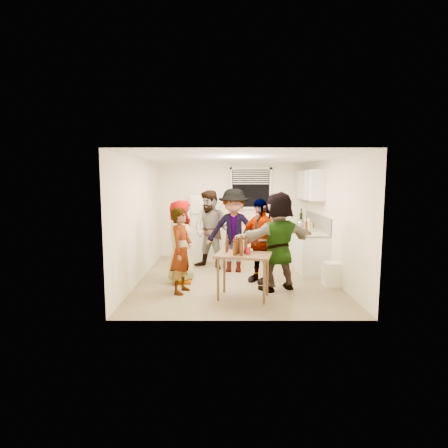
{
  "coord_description": "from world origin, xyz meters",
  "views": [
    {
      "loc": [
        -0.26,
        -7.18,
        2.04
      ],
      "look_at": [
        -0.26,
        0.08,
        1.15
      ],
      "focal_mm": 28.0,
      "sensor_mm": 36.0,
      "label": 1
    }
  ],
  "objects_px": {
    "blue_cup": "(302,234)",
    "guest_back_left": "(211,268)",
    "red_cup": "(248,254)",
    "beer_bottle_table": "(239,254)",
    "serving_table": "(243,298)",
    "refrigerator": "(206,227)",
    "wine_bottle": "(301,225)",
    "guest_back_right": "(234,271)",
    "guest_stripe": "(182,292)",
    "guest_orange": "(277,289)",
    "trash_bin": "(332,273)",
    "guest_black": "(259,282)",
    "guest_grey": "(181,282)",
    "kettle": "(300,227)",
    "beer_bottle_counter": "(306,232)"
  },
  "relations": [
    {
      "from": "refrigerator",
      "to": "guest_black",
      "type": "bearing_deg",
      "value": -60.28
    },
    {
      "from": "trash_bin",
      "to": "guest_black",
      "type": "distance_m",
      "value": 1.45
    },
    {
      "from": "red_cup",
      "to": "guest_stripe",
      "type": "height_order",
      "value": "red_cup"
    },
    {
      "from": "red_cup",
      "to": "guest_back_left",
      "type": "bearing_deg",
      "value": 108.65
    },
    {
      "from": "refrigerator",
      "to": "serving_table",
      "type": "height_order",
      "value": "refrigerator"
    },
    {
      "from": "red_cup",
      "to": "guest_back_left",
      "type": "distance_m",
      "value": 2.37
    },
    {
      "from": "wine_bottle",
      "to": "guest_back_right",
      "type": "bearing_deg",
      "value": -143.91
    },
    {
      "from": "wine_bottle",
      "to": "guest_back_right",
      "type": "distance_m",
      "value": 2.4
    },
    {
      "from": "beer_bottle_table",
      "to": "guest_grey",
      "type": "bearing_deg",
      "value": 139.95
    },
    {
      "from": "wine_bottle",
      "to": "trash_bin",
      "type": "xyz_separation_m",
      "value": [
        0.1,
        -2.41,
        -0.65
      ]
    },
    {
      "from": "beer_bottle_table",
      "to": "guest_back_left",
      "type": "bearing_deg",
      "value": 105.37
    },
    {
      "from": "beer_bottle_counter",
      "to": "guest_back_left",
      "type": "xyz_separation_m",
      "value": [
        -2.17,
        0.19,
        -0.9
      ]
    },
    {
      "from": "kettle",
      "to": "serving_table",
      "type": "height_order",
      "value": "kettle"
    },
    {
      "from": "serving_table",
      "to": "guest_stripe",
      "type": "height_order",
      "value": "serving_table"
    },
    {
      "from": "wine_bottle",
      "to": "red_cup",
      "type": "bearing_deg",
      "value": -116.88
    },
    {
      "from": "refrigerator",
      "to": "blue_cup",
      "type": "xyz_separation_m",
      "value": [
        2.19,
        -1.5,
        0.05
      ]
    },
    {
      "from": "kettle",
      "to": "beer_bottle_counter",
      "type": "bearing_deg",
      "value": -87.61
    },
    {
      "from": "refrigerator",
      "to": "trash_bin",
      "type": "bearing_deg",
      "value": -42.58
    },
    {
      "from": "kettle",
      "to": "red_cup",
      "type": "distance_m",
      "value": 3.14
    },
    {
      "from": "red_cup",
      "to": "guest_back_left",
      "type": "xyz_separation_m",
      "value": [
        -0.71,
        2.12,
        -0.79
      ]
    },
    {
      "from": "red_cup",
      "to": "guest_grey",
      "type": "bearing_deg",
      "value": 141.91
    },
    {
      "from": "serving_table",
      "to": "beer_bottle_table",
      "type": "relative_size",
      "value": 4.45
    },
    {
      "from": "beer_bottle_table",
      "to": "serving_table",
      "type": "bearing_deg",
      "value": -20.21
    },
    {
      "from": "kettle",
      "to": "guest_back_right",
      "type": "distance_m",
      "value": 2.12
    },
    {
      "from": "blue_cup",
      "to": "guest_back_left",
      "type": "height_order",
      "value": "blue_cup"
    },
    {
      "from": "guest_stripe",
      "to": "guest_orange",
      "type": "height_order",
      "value": "guest_orange"
    },
    {
      "from": "guest_back_left",
      "to": "guest_black",
      "type": "xyz_separation_m",
      "value": [
        1.02,
        -1.08,
        0.0
      ]
    },
    {
      "from": "serving_table",
      "to": "guest_black",
      "type": "bearing_deg",
      "value": 69.19
    },
    {
      "from": "wine_bottle",
      "to": "beer_bottle_counter",
      "type": "xyz_separation_m",
      "value": [
        -0.15,
        -1.24,
        0.0
      ]
    },
    {
      "from": "kettle",
      "to": "guest_back_right",
      "type": "relative_size",
      "value": 0.14
    },
    {
      "from": "guest_back_right",
      "to": "red_cup",
      "type": "bearing_deg",
      "value": -77.93
    },
    {
      "from": "trash_bin",
      "to": "red_cup",
      "type": "bearing_deg",
      "value": -156.19
    },
    {
      "from": "kettle",
      "to": "red_cup",
      "type": "height_order",
      "value": "kettle"
    },
    {
      "from": "kettle",
      "to": "guest_back_right",
      "type": "bearing_deg",
      "value": -146.1
    },
    {
      "from": "wine_bottle",
      "to": "guest_stripe",
      "type": "distance_m",
      "value": 4.08
    },
    {
      "from": "trash_bin",
      "to": "guest_orange",
      "type": "xyz_separation_m",
      "value": [
        -1.1,
        -0.23,
        -0.25
      ]
    },
    {
      "from": "beer_bottle_counter",
      "to": "refrigerator",
      "type": "bearing_deg",
      "value": 152.55
    },
    {
      "from": "guest_black",
      "to": "guest_orange",
      "type": "bearing_deg",
      "value": -17.62
    },
    {
      "from": "kettle",
      "to": "blue_cup",
      "type": "xyz_separation_m",
      "value": [
        -0.21,
        -1.11,
        0.0
      ]
    },
    {
      "from": "beer_bottle_counter",
      "to": "beer_bottle_table",
      "type": "height_order",
      "value": "beer_bottle_counter"
    },
    {
      "from": "wine_bottle",
      "to": "red_cup",
      "type": "height_order",
      "value": "wine_bottle"
    },
    {
      "from": "guest_back_left",
      "to": "serving_table",
      "type": "bearing_deg",
      "value": -45.3
    },
    {
      "from": "blue_cup",
      "to": "refrigerator",
      "type": "bearing_deg",
      "value": 145.62
    },
    {
      "from": "blue_cup",
      "to": "guest_back_left",
      "type": "bearing_deg",
      "value": 166.86
    },
    {
      "from": "guest_back_right",
      "to": "blue_cup",
      "type": "bearing_deg",
      "value": -1.74
    },
    {
      "from": "wine_bottle",
      "to": "beer_bottle_counter",
      "type": "bearing_deg",
      "value": -96.92
    },
    {
      "from": "beer_bottle_counter",
      "to": "guest_grey",
      "type": "distance_m",
      "value": 3.02
    },
    {
      "from": "guest_back_left",
      "to": "guest_black",
      "type": "relative_size",
      "value": 1.09
    },
    {
      "from": "beer_bottle_counter",
      "to": "blue_cup",
      "type": "bearing_deg",
      "value": -119.99
    },
    {
      "from": "guest_back_left",
      "to": "beer_bottle_counter",
      "type": "bearing_deg",
      "value": 22.65
    }
  ]
}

